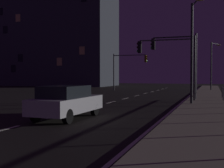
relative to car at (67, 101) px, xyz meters
name	(u,v)px	position (x,y,z in m)	size (l,w,h in m)	color
ground_plane	(113,102)	(-0.86, 9.07, -0.82)	(112.00, 112.00, 0.00)	black
sidewalk_right	(205,104)	(6.03, 9.07, -0.75)	(2.91, 77.00, 0.14)	gray
lane_markings_center	(126,98)	(-0.86, 12.57, -0.82)	(0.14, 50.00, 0.01)	silver
lane_edge_line	(186,99)	(4.33, 14.07, -0.82)	(0.14, 53.00, 0.01)	silver
car	(67,101)	(0.00, 0.00, 0.00)	(1.89, 4.43, 1.57)	silver
traffic_light_near_right	(168,55)	(3.13, 10.89, 2.90)	(4.65, 0.46, 5.02)	#38383D
traffic_light_mid_left	(129,64)	(-4.43, 25.87, 2.86)	(4.87, 0.34, 5.15)	#38383D
traffic_light_far_right	(176,53)	(3.60, 12.34, 3.12)	(3.85, 0.35, 5.40)	#4C4C51
street_lamp_far_end	(213,61)	(6.52, 29.52, 3.33)	(1.30, 2.18, 6.52)	#2D3033
street_lamp_median	(193,42)	(5.29, 7.99, 3.52)	(0.98, 2.17, 6.88)	#2D3033
building_distant	(54,40)	(-25.67, 41.83, 9.05)	(25.63, 11.16, 19.74)	#3D424C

